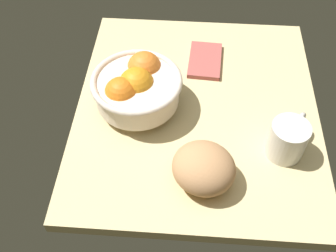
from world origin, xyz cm
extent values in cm
cube|color=#D1BC84|center=(0.00, 0.00, -1.50)|extent=(67.86, 59.25, 3.00)
cylinder|color=beige|center=(0.81, -14.57, 1.12)|extent=(10.42, 10.42, 2.24)
cylinder|color=beige|center=(0.81, -14.57, 5.32)|extent=(20.03, 20.03, 6.17)
torus|color=beige|center=(0.81, -14.57, 8.41)|extent=(21.63, 21.63, 1.60)
sphere|color=orange|center=(-4.89, -13.35, 7.12)|extent=(8.48, 8.48, 8.48)
sphere|color=orange|center=(3.77, -17.76, 7.02)|extent=(7.95, 7.95, 7.95)
sphere|color=orange|center=(0.81, -14.57, 7.11)|extent=(8.47, 8.47, 8.47)
sphere|color=orange|center=(0.81, -14.57, 7.03)|extent=(7.98, 7.98, 7.98)
ellipsoid|color=tan|center=(21.08, 1.65, 4.43)|extent=(17.48, 17.80, 8.86)
cube|color=#AC514B|center=(-16.21, 1.70, 0.63)|extent=(14.39, 9.40, 1.25)
cylinder|color=silver|center=(12.54, 19.68, 4.43)|extent=(8.36, 8.36, 8.85)
torus|color=silver|center=(8.02, 22.59, 4.43)|extent=(5.83, 4.34, 6.16)
camera|label=1|loc=(66.82, -2.50, 74.28)|focal=42.99mm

